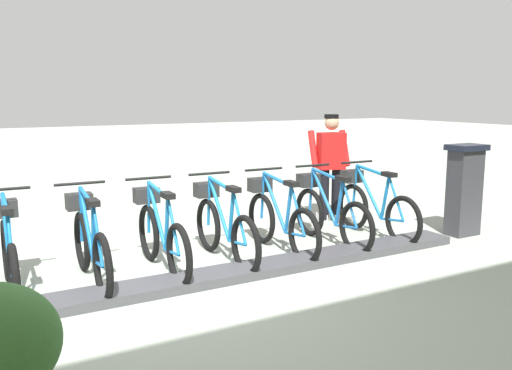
# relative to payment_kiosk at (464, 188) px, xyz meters

# --- Properties ---
(ground_plane) EXTENTS (60.00, 60.00, 0.00)m
(ground_plane) POSITION_rel_payment_kiosk_xyz_m (-0.05, 4.43, -0.67)
(ground_plane) COLOR #A4AFA0
(dock_rail_base) EXTENTS (0.44, 7.78, 0.10)m
(dock_rail_base) POSITION_rel_payment_kiosk_xyz_m (-0.05, 4.43, -0.62)
(dock_rail_base) COLOR #47474C
(dock_rail_base) RESTS_ON ground
(payment_kiosk) EXTENTS (0.36, 0.52, 1.28)m
(payment_kiosk) POSITION_rel_payment_kiosk_xyz_m (0.00, 0.00, 0.00)
(payment_kiosk) COLOR #38383D
(payment_kiosk) RESTS_ON ground
(bike_docked_0) EXTENTS (1.72, 0.54, 1.02)m
(bike_docked_0) POSITION_rel_payment_kiosk_xyz_m (0.57, 1.14, -0.24)
(bike_docked_0) COLOR black
(bike_docked_0) RESTS_ON ground
(bike_docked_1) EXTENTS (1.72, 0.54, 1.02)m
(bike_docked_1) POSITION_rel_payment_kiosk_xyz_m (0.57, 1.92, -0.24)
(bike_docked_1) COLOR black
(bike_docked_1) RESTS_ON ground
(bike_docked_2) EXTENTS (1.72, 0.54, 1.02)m
(bike_docked_2) POSITION_rel_payment_kiosk_xyz_m (0.57, 2.69, -0.24)
(bike_docked_2) COLOR black
(bike_docked_2) RESTS_ON ground
(bike_docked_3) EXTENTS (1.72, 0.54, 1.02)m
(bike_docked_3) POSITION_rel_payment_kiosk_xyz_m (0.57, 3.47, -0.24)
(bike_docked_3) COLOR black
(bike_docked_3) RESTS_ON ground
(bike_docked_4) EXTENTS (1.72, 0.54, 1.02)m
(bike_docked_4) POSITION_rel_payment_kiosk_xyz_m (0.57, 4.24, -0.24)
(bike_docked_4) COLOR black
(bike_docked_4) RESTS_ON ground
(bike_docked_5) EXTENTS (1.72, 0.54, 1.02)m
(bike_docked_5) POSITION_rel_payment_kiosk_xyz_m (0.57, 5.02, -0.24)
(bike_docked_5) COLOR black
(bike_docked_5) RESTS_ON ground
(bike_docked_6) EXTENTS (1.72, 0.54, 1.02)m
(bike_docked_6) POSITION_rel_payment_kiosk_xyz_m (0.57, 5.79, -0.24)
(bike_docked_6) COLOR black
(bike_docked_6) RESTS_ON ground
(worker_near_rack) EXTENTS (0.57, 0.69, 1.66)m
(worker_near_rack) POSITION_rel_payment_kiosk_xyz_m (1.63, 1.09, 0.24)
(worker_near_rack) COLOR white
(worker_near_rack) RESTS_ON ground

